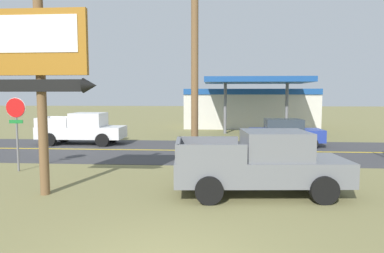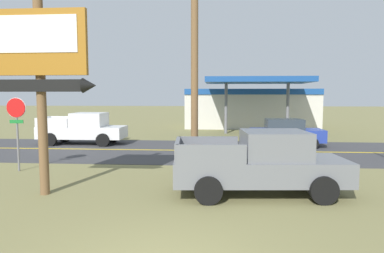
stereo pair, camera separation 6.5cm
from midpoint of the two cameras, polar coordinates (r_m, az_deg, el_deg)
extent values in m
cube|color=#3D3D3F|center=(18.82, 1.26, -4.04)|extent=(140.00, 8.00, 0.02)
cube|color=gold|center=(18.82, 1.26, -4.00)|extent=(126.00, 0.20, 0.01)
cylinder|color=brown|center=(11.28, -23.61, 4.15)|extent=(0.28, 0.28, 5.83)
cube|color=#996019|center=(11.23, -24.37, 12.64)|extent=(3.04, 0.16, 1.91)
cube|color=white|center=(11.18, -24.64, 13.84)|extent=(2.56, 0.03, 1.07)
cube|color=black|center=(11.12, -24.13, 6.23)|extent=(2.74, 0.12, 0.36)
cone|color=black|center=(10.47, -16.50, 6.56)|extent=(0.40, 0.44, 0.44)
cylinder|color=slate|center=(15.37, -26.87, -2.60)|extent=(0.08, 0.08, 2.20)
cylinder|color=red|center=(15.23, -27.15, 2.80)|extent=(0.76, 0.03, 0.76)
cylinder|color=white|center=(15.24, -27.11, 2.80)|extent=(0.80, 0.01, 0.80)
cube|color=#19722D|center=(15.25, -27.07, 0.73)|extent=(0.56, 0.03, 0.14)
cylinder|color=brown|center=(12.45, 0.58, 11.64)|extent=(0.26, 0.26, 8.87)
cube|color=beige|center=(33.43, 9.62, 3.03)|extent=(12.00, 6.00, 3.60)
cube|color=#19478C|center=(30.38, 10.19, 5.73)|extent=(12.00, 0.12, 0.50)
cube|color=#19478C|center=(27.47, 10.84, 7.56)|extent=(8.00, 5.00, 0.40)
cylinder|color=slate|center=(27.30, 5.75, 3.23)|extent=(0.24, 0.24, 4.20)
cylinder|color=slate|center=(27.83, 15.69, 3.10)|extent=(0.24, 0.24, 4.20)
cube|color=slate|center=(10.79, 11.30, -7.10)|extent=(5.34, 2.36, 0.72)
cube|color=slate|center=(10.75, 13.72, -2.96)|extent=(2.04, 1.94, 0.84)
cube|color=#28333D|center=(11.00, 18.24, -2.90)|extent=(0.23, 1.66, 0.71)
cube|color=slate|center=(11.38, 2.87, -3.08)|extent=(1.95, 0.27, 0.56)
cube|color=slate|center=(9.57, 3.45, -4.67)|extent=(1.95, 0.27, 0.56)
cube|color=slate|center=(10.46, -2.21, -3.81)|extent=(0.27, 1.88, 0.56)
cylinder|color=black|center=(12.20, 17.85, -7.54)|extent=(0.82, 0.34, 0.80)
cylinder|color=black|center=(10.41, 21.22, -9.85)|extent=(0.82, 0.34, 0.80)
cylinder|color=black|center=(11.62, 2.40, -7.92)|extent=(0.82, 0.34, 0.80)
cylinder|color=black|center=(9.73, 2.92, -10.55)|extent=(0.82, 0.34, 0.80)
cube|color=silver|center=(22.29, -17.64, -0.89)|extent=(5.20, 1.96, 0.72)
cube|color=silver|center=(22.06, -16.61, 1.11)|extent=(1.90, 1.80, 0.84)
cube|color=#28333D|center=(21.76, -14.43, 1.11)|extent=(0.10, 1.66, 0.71)
cube|color=silver|center=(23.68, -20.28, 0.93)|extent=(1.95, 0.12, 0.56)
cube|color=silver|center=(22.03, -22.27, 0.57)|extent=(1.95, 0.12, 0.56)
cube|color=silver|center=(23.29, -23.40, 0.76)|extent=(0.12, 1.88, 0.56)
cylinder|color=black|center=(22.71, -12.92, -1.58)|extent=(0.80, 0.28, 0.80)
cylinder|color=black|center=(20.86, -14.51, -2.21)|extent=(0.80, 0.28, 0.80)
cylinder|color=black|center=(23.86, -20.33, -1.45)|extent=(0.80, 0.28, 0.80)
cylinder|color=black|center=(22.11, -22.45, -2.03)|extent=(0.80, 0.28, 0.80)
cube|color=#233893|center=(21.08, 15.53, -1.39)|extent=(4.20, 1.76, 0.72)
cube|color=#2D3842|center=(20.99, 15.17, 0.40)|extent=(2.10, 1.56, 0.60)
cylinder|color=black|center=(22.26, 18.36, -2.06)|extent=(0.64, 0.24, 0.64)
cylinder|color=black|center=(20.57, 19.54, -2.68)|extent=(0.64, 0.24, 0.64)
cylinder|color=black|center=(21.78, 11.70, -2.06)|extent=(0.64, 0.24, 0.64)
cylinder|color=black|center=(20.05, 12.33, -2.69)|extent=(0.64, 0.24, 0.64)
camera|label=1|loc=(0.03, -89.86, 0.01)|focal=32.05mm
camera|label=2|loc=(0.03, 90.14, -0.01)|focal=32.05mm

